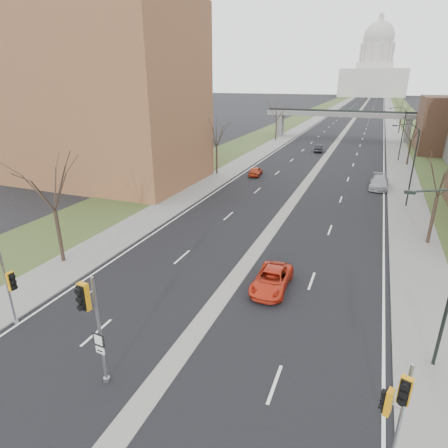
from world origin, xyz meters
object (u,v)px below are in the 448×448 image
Objects in this scene: signal_pole_median at (91,315)px; car_right_near at (272,280)px; car_left_far at (319,148)px; signal_pole_right at (397,403)px; car_left_near at (256,171)px; car_right_mid at (379,182)px; signal_pole_left at (4,277)px.

signal_pole_median reaches higher than car_right_near.
signal_pole_right is at bearing 93.61° from car_left_far.
signal_pole_right is 12.74m from car_right_near.
car_left_far is (5.53, 22.41, 0.03)m from car_left_near.
signal_pole_right is 63.24m from car_left_far.
car_left_near is 0.81× the size of car_right_near.
car_left_near is at bearing -179.59° from car_right_mid.
signal_pole_median is 40.80m from car_left_near.
signal_pole_median is at bearing 82.82° from car_left_far.
signal_pole_median is at bearing 92.18° from car_left_near.
car_left_far reaches higher than car_right_near.
car_left_far is (0.25, 62.75, -3.12)m from signal_pole_median.
car_left_near is (-17.12, 39.71, -2.36)m from signal_pole_right.
car_left_far is at bearing -109.15° from car_left_near.
car_left_near is 0.93× the size of car_left_far.
car_left_far is (-11.59, 62.13, -2.33)m from signal_pole_right.
car_right_near is at bearing 140.74° from signal_pole_right.
car_left_near is 0.72× the size of car_right_mid.
signal_pole_right is at bearing 7.68° from signal_pole_median.
car_left_far is at bearing 94.14° from car_right_near.
car_left_far is 0.87× the size of car_right_near.
signal_pole_median is at bearing -159.85° from signal_pole_right.
signal_pole_right reaches higher than car_right_near.
signal_pole_left is at bearing 171.26° from signal_pole_median.
signal_pole_left is at bearing -143.94° from car_right_near.
signal_pole_left reaches higher than car_left_near.
signal_pole_left is 1.03× the size of car_right_near.
signal_pole_median is at bearing -114.94° from car_right_near.
car_right_mid reaches higher than car_left_far.
car_left_near is 16.49m from car_right_mid.
signal_pole_left is 15.61m from car_right_near.
car_right_mid is (10.95, -23.01, 0.10)m from car_left_far.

